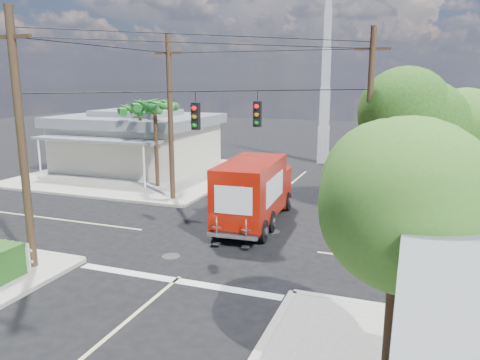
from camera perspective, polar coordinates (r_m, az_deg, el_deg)
The scene contains 14 objects.
ground at distance 19.91m, azimuth -2.01°, elevation -7.35°, with size 120.00×120.00×0.00m, color black.
sidewalk_ne at distance 29.23m, azimuth 27.05°, elevation -2.19°, with size 14.12×14.12×0.14m.
sidewalk_nw at distance 34.13m, azimuth -12.06°, elevation 0.80°, with size 14.12×14.12×0.14m.
road_markings at distance 18.64m, azimuth -3.75°, elevation -8.75°, with size 32.00×32.00×0.01m.
building_nw at distance 35.71m, azimuth -12.38°, elevation 4.78°, with size 10.80×10.20×4.30m.
radio_tower at distance 37.95m, azimuth 10.35°, elevation 10.48°, with size 0.80×0.80×17.00m.
tree_ne_front at distance 24.18m, azimuth 20.51°, elevation 6.94°, with size 4.21×4.14×6.66m.
tree_ne_back at distance 26.55m, azimuth 26.07°, elevation 5.63°, with size 3.77×3.66×5.82m.
tree_se at distance 10.44m, azimuth 18.87°, elevation -3.01°, with size 3.67×3.54×5.62m.
palm_nw_front at distance 28.89m, azimuth -10.35°, elevation 8.80°, with size 3.01×3.08×5.59m.
palm_nw_back at distance 31.23m, azimuth -12.12°, elevation 8.29°, with size 3.01×3.08×5.19m.
utility_poles at distance 20.96m, azimuth -4.47°, elevation 6.73°, with size 12.00×10.68×9.00m.
vending_boxes at distance 24.30m, azimuth 18.13°, elevation -2.64°, with size 1.90×0.50×1.10m.
delivery_truck at distance 21.70m, azimuth 1.77°, elevation -1.38°, with size 2.65×7.25×3.08m.
Camera 1 is at (7.15, -17.35, 6.66)m, focal length 35.00 mm.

